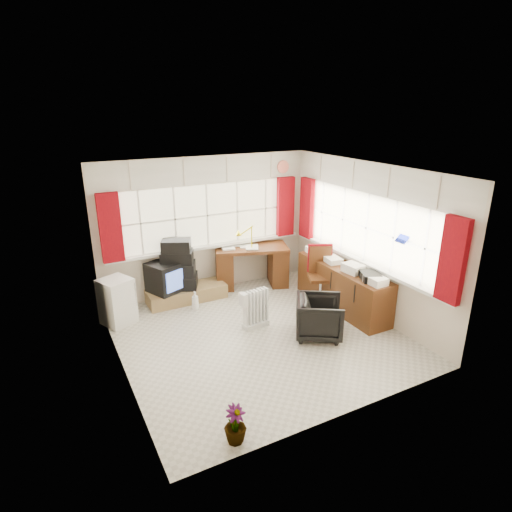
{
  "coord_description": "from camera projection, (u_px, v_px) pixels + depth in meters",
  "views": [
    {
      "loc": [
        -2.7,
        -5.06,
        3.33
      ],
      "look_at": [
        0.24,
        0.55,
        1.08
      ],
      "focal_mm": 30.0,
      "sensor_mm": 36.0,
      "label": 1
    }
  ],
  "objects": [
    {
      "name": "room_walls",
      "position": [
        259.0,
        242.0,
        6.02
      ],
      "size": [
        4.0,
        4.0,
        4.0
      ],
      "color": "beige",
      "rests_on": "ground"
    },
    {
      "name": "desk",
      "position": [
        251.0,
        264.0,
        8.23
      ],
      "size": [
        1.51,
        1.08,
        0.82
      ],
      "color": "#562914",
      "rests_on": "ground"
    },
    {
      "name": "flower_vase",
      "position": [
        235.0,
        425.0,
        4.41
      ],
      "size": [
        0.31,
        0.31,
        0.42
      ],
      "primitive_type": "imported",
      "rotation": [
        0.0,
        0.0,
        0.4
      ],
      "color": "black",
      "rests_on": "ground"
    },
    {
      "name": "crt_tv",
      "position": [
        167.0,
        276.0,
        7.43
      ],
      "size": [
        0.73,
        0.7,
        0.52
      ],
      "color": "black",
      "rests_on": "tv_bench"
    },
    {
      "name": "file_tray",
      "position": [
        370.0,
        276.0,
        6.66
      ],
      "size": [
        0.4,
        0.44,
        0.12
      ],
      "primitive_type": "cube",
      "rotation": [
        0.0,
        0.0,
        -0.42
      ],
      "color": "black",
      "rests_on": "credenza"
    },
    {
      "name": "window_back",
      "position": [
        209.0,
        243.0,
        7.83
      ],
      "size": [
        3.7,
        0.12,
        3.6
      ],
      "color": "beige",
      "rests_on": "room_walls"
    },
    {
      "name": "mini_fridge",
      "position": [
        117.0,
        301.0,
        6.8
      ],
      "size": [
        0.59,
        0.59,
        0.75
      ],
      "color": "white",
      "rests_on": "ground"
    },
    {
      "name": "credenza",
      "position": [
        342.0,
        286.0,
        7.32
      ],
      "size": [
        0.5,
        2.0,
        0.85
      ],
      "color": "#562914",
      "rests_on": "ground"
    },
    {
      "name": "hifi_stack",
      "position": [
        178.0,
        266.0,
        7.5
      ],
      "size": [
        0.77,
        0.65,
        0.89
      ],
      "color": "black",
      "rests_on": "tv_bench"
    },
    {
      "name": "office_chair",
      "position": [
        319.0,
        317.0,
        6.43
      ],
      "size": [
        0.94,
        0.93,
        0.63
      ],
      "primitive_type": "imported",
      "rotation": [
        0.0,
        0.0,
        1.0
      ],
      "color": "black",
      "rests_on": "ground"
    },
    {
      "name": "task_chair",
      "position": [
        320.0,
        273.0,
        7.48
      ],
      "size": [
        0.58,
        0.6,
        1.05
      ],
      "color": "black",
      "rests_on": "ground"
    },
    {
      "name": "radiator",
      "position": [
        256.0,
        312.0,
        6.71
      ],
      "size": [
        0.44,
        0.21,
        0.63
      ],
      "color": "white",
      "rests_on": "ground"
    },
    {
      "name": "ground",
      "position": [
        259.0,
        336.0,
        6.52
      ],
      "size": [
        4.0,
        4.0,
        0.0
      ],
      "primitive_type": "plane",
      "color": "beige",
      "rests_on": "ground"
    },
    {
      "name": "spray_bottle_b",
      "position": [
        220.0,
        291.0,
        7.82
      ],
      "size": [
        0.1,
        0.1,
        0.21
      ],
      "primitive_type": "imported",
      "rotation": [
        0.0,
        0.0,
        -0.08
      ],
      "color": "#98E3DC",
      "rests_on": "ground"
    },
    {
      "name": "spray_bottle_a",
      "position": [
        195.0,
        300.0,
        7.33
      ],
      "size": [
        0.13,
        0.13,
        0.32
      ],
      "primitive_type": "imported",
      "rotation": [
        0.0,
        0.0,
        -0.06
      ],
      "color": "white",
      "rests_on": "ground"
    },
    {
      "name": "window_right",
      "position": [
        362.0,
        258.0,
        7.06
      ],
      "size": [
        0.12,
        3.7,
        3.6
      ],
      "color": "beige",
      "rests_on": "room_walls"
    },
    {
      "name": "tv_bench",
      "position": [
        187.0,
        294.0,
        7.68
      ],
      "size": [
        1.4,
        0.5,
        0.25
      ],
      "primitive_type": "cube",
      "color": "olive",
      "rests_on": "ground"
    },
    {
      "name": "desk_lamp",
      "position": [
        252.0,
        233.0,
        7.89
      ],
      "size": [
        0.19,
        0.18,
        0.45
      ],
      "color": "yellow",
      "rests_on": "desk"
    },
    {
      "name": "overhead_cabinets",
      "position": [
        284.0,
        174.0,
        7.02
      ],
      "size": [
        3.98,
        3.98,
        0.48
      ],
      "color": "silver",
      "rests_on": "room_walls"
    },
    {
      "name": "curtains",
      "position": [
        281.0,
        222.0,
        7.22
      ],
      "size": [
        3.83,
        3.83,
        1.15
      ],
      "color": "maroon",
      "rests_on": "room_walls"
    }
  ]
}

